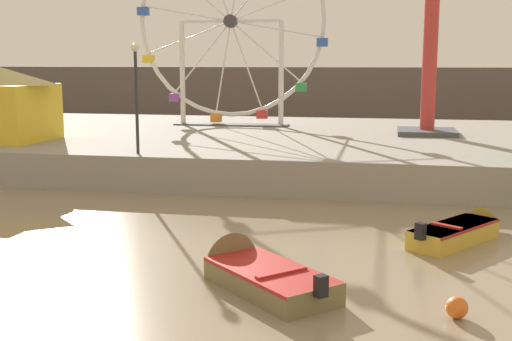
# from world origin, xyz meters

# --- Properties ---
(quay_promenade) EXTENTS (110.00, 18.33, 1.40)m
(quay_promenade) POSITION_xyz_m (0.00, 27.52, 0.70)
(quay_promenade) COLOR gray
(quay_promenade) RESTS_ON ground_plane
(distant_town_skyline) EXTENTS (140.00, 3.00, 4.40)m
(distant_town_skyline) POSITION_xyz_m (0.00, 46.44, 2.20)
(distant_town_skyline) COLOR #564C47
(distant_town_skyline) RESTS_ON ground_plane
(motorboat_olive_wood) EXTENTS (3.95, 3.94, 1.43)m
(motorboat_olive_wood) POSITION_xyz_m (3.64, 9.12, 0.28)
(motorboat_olive_wood) COLOR olive
(motorboat_olive_wood) RESTS_ON ground_plane
(motorboat_mustard_yellow) EXTENTS (3.16, 3.84, 1.09)m
(motorboat_mustard_yellow) POSITION_xyz_m (8.84, 13.85, 0.29)
(motorboat_mustard_yellow) COLOR gold
(motorboat_mustard_yellow) RESTS_ON ground_plane
(ferris_wheel_white_frame) EXTENTS (10.48, 1.20, 10.79)m
(ferris_wheel_white_frame) POSITION_xyz_m (-1.84, 30.76, 6.82)
(ferris_wheel_white_frame) COLOR silver
(ferris_wheel_white_frame) RESTS_ON quay_promenade
(carnival_booth_yellow_awning) EXTENTS (4.82, 4.28, 3.30)m
(carnival_booth_yellow_awning) POSITION_xyz_m (-10.44, 22.07, 3.11)
(carnival_booth_yellow_awning) COLOR yellow
(carnival_booth_yellow_awning) RESTS_ON quay_promenade
(promenade_lamp_near) EXTENTS (0.32, 0.32, 4.22)m
(promenade_lamp_near) POSITION_xyz_m (-2.86, 19.14, 4.13)
(promenade_lamp_near) COLOR #2D2D33
(promenade_lamp_near) RESTS_ON quay_promenade
(mooring_buoy_orange) EXTENTS (0.44, 0.44, 0.44)m
(mooring_buoy_orange) POSITION_xyz_m (8.05, 7.76, 0.22)
(mooring_buoy_orange) COLOR orange
(mooring_buoy_orange) RESTS_ON ground_plane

